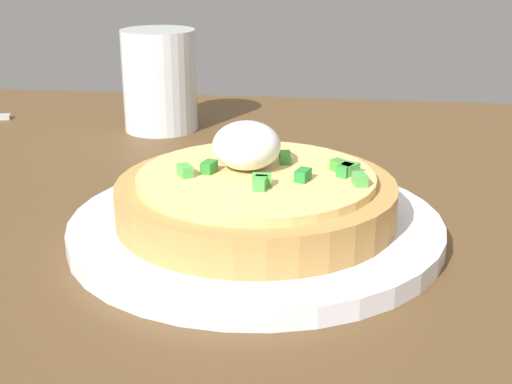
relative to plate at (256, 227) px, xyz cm
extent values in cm
cube|color=brown|center=(1.77, 2.87, -2.43)|extent=(105.96, 85.78, 3.43)
cylinder|color=white|center=(0.00, 0.00, 0.00)|extent=(26.73, 26.73, 1.43)
cylinder|color=#BB8947|center=(0.00, 0.00, 2.09)|extent=(19.90, 19.90, 2.75)
cylinder|color=#E8C075|center=(0.00, 0.00, 3.77)|extent=(16.86, 16.86, 0.59)
ellipsoid|color=white|center=(-0.83, 1.15, 5.79)|extent=(4.88, 4.88, 3.44)
cube|color=green|center=(2.03, 2.47, 4.46)|extent=(1.06, 1.43, 0.80)
cube|color=#51AA4D|center=(7.22, -1.34, 4.46)|extent=(1.13, 1.45, 0.80)
cube|color=green|center=(0.71, -2.33, 4.46)|extent=(1.35, 0.92, 0.80)
cube|color=#308D37|center=(6.22, 0.48, 4.46)|extent=(1.29, 1.50, 0.80)
cube|color=green|center=(-1.68, 2.91, 4.46)|extent=(1.44, 1.49, 0.80)
cube|color=#2D852E|center=(-3.34, -0.07, 4.46)|extent=(1.11, 1.45, 0.80)
cube|color=#54B64B|center=(6.55, 0.79, 4.46)|extent=(1.40, 1.51, 0.80)
cube|color=#258933|center=(3.36, -0.99, 4.46)|extent=(1.16, 1.47, 0.80)
cube|color=green|center=(0.69, -3.02, 4.46)|extent=(0.88, 1.33, 0.80)
cube|color=#439333|center=(5.81, 1.41, 4.46)|extent=(1.48, 1.46, 0.80)
cube|color=green|center=(-4.83, -1.10, 4.46)|extent=(1.38, 1.51, 0.80)
cylinder|color=silver|center=(-14.33, 28.10, 4.71)|extent=(8.00, 8.00, 10.86)
cylinder|color=#BE8B1B|center=(-14.33, 28.10, 2.64)|extent=(7.04, 7.04, 5.92)
camera|label=1|loc=(6.44, -47.84, 20.40)|focal=50.96mm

